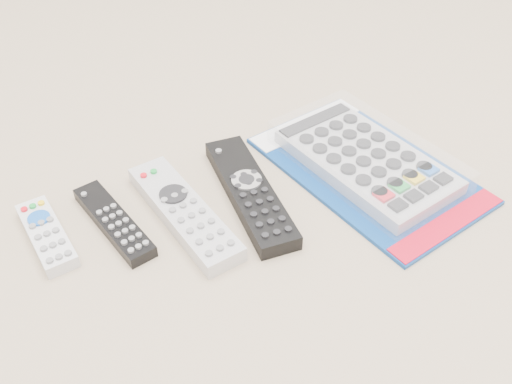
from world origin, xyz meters
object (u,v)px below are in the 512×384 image
remote_small_grey (46,235)px  jumbo_remote_packaged (366,159)px  remote_silver_dvd (184,212)px  remote_large_black (250,192)px  remote_slim_black (114,222)px

remote_small_grey → jumbo_remote_packaged: bearing=-14.2°
remote_silver_dvd → remote_large_black: size_ratio=0.96×
remote_slim_black → remote_silver_dvd: remote_silver_dvd is taller
remote_small_grey → remote_slim_black: (0.08, -0.02, -0.00)m
remote_small_grey → remote_slim_black: remote_small_grey is taller
remote_slim_black → remote_silver_dvd: (0.08, -0.03, 0.00)m
remote_small_grey → jumbo_remote_packaged: 0.43m
remote_small_grey → remote_large_black: (0.26, -0.05, 0.00)m
jumbo_remote_packaged → remote_slim_black: bearing=162.4°
jumbo_remote_packaged → remote_large_black: bearing=164.2°
remote_small_grey → remote_large_black: size_ratio=0.58×
remote_slim_black → jumbo_remote_packaged: (0.35, -0.05, 0.01)m
remote_slim_black → remote_large_black: size_ratio=0.71×
remote_slim_black → jumbo_remote_packaged: size_ratio=0.47×
remote_silver_dvd → jumbo_remote_packaged: jumbo_remote_packaged is taller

